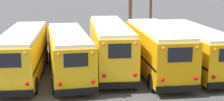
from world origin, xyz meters
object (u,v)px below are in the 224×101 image
school_bus_2 (110,46)px  school_bus_4 (194,47)px  school_bus_3 (157,49)px  utility_pole (130,0)px  school_bus_0 (24,52)px  school_bus_1 (69,53)px

school_bus_2 → school_bus_4: size_ratio=0.99×
school_bus_3 → school_bus_2: bearing=153.3°
school_bus_4 → utility_pole: 10.78m
school_bus_0 → school_bus_2: 5.91m
school_bus_4 → utility_pole: size_ratio=1.26×
school_bus_3 → school_bus_0: bearing=174.9°
school_bus_3 → school_bus_4: bearing=14.0°
school_bus_3 → school_bus_4: size_ratio=0.93×
school_bus_2 → utility_pole: bearing=70.8°
school_bus_4 → school_bus_3: bearing=-166.0°
school_bus_1 → school_bus_4: 8.81m
school_bus_1 → utility_pole: (6.21, 10.50, 2.62)m
school_bus_0 → school_bus_2: (5.87, 0.69, 0.13)m
school_bus_1 → utility_pole: utility_pole is taller
school_bus_0 → school_bus_2: school_bus_2 is taller
school_bus_1 → school_bus_4: bearing=2.4°
school_bus_3 → utility_pole: bearing=88.2°
school_bus_4 → utility_pole: utility_pole is taller
school_bus_2 → school_bus_3: school_bus_2 is taller
school_bus_3 → school_bus_4: school_bus_3 is taller
school_bus_4 → utility_pole: bearing=104.4°
school_bus_1 → school_bus_4: (8.81, 0.37, 0.01)m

